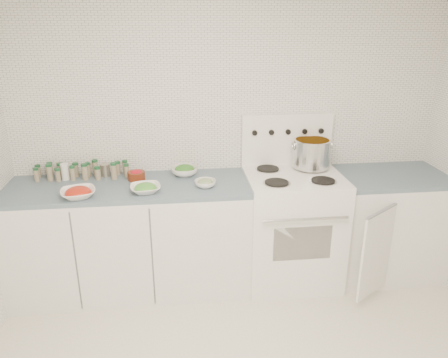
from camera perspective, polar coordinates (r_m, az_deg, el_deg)
room_walls at (r=2.11m, az=5.85°, el=5.08°), size 3.54×3.04×2.52m
counter_left at (r=3.60m, az=-11.97°, el=-7.48°), size 1.85×0.62×0.90m
stove at (r=3.67m, az=8.75°, el=-5.86°), size 0.76×0.70×1.36m
counter_right at (r=3.98m, az=20.28°, el=-5.57°), size 0.89×0.86×0.90m
stock_pot at (r=3.64m, az=11.37°, el=3.48°), size 0.32×0.30×0.23m
bowl_tomato at (r=3.27m, az=-18.52°, el=-1.71°), size 0.29×0.29×0.08m
bowl_snowpea at (r=3.25m, az=-10.22°, el=-1.19°), size 0.25×0.25×0.07m
bowl_broccoli at (r=3.55m, az=-5.17°, el=1.14°), size 0.28×0.28×0.09m
bowl_zucchini at (r=3.30m, az=-2.46°, el=-0.52°), size 0.19×0.19×0.07m
bowl_pepper at (r=3.50m, az=-11.38°, el=0.52°), size 0.14×0.14×0.08m
salt_canister at (r=3.66m, az=-20.04°, el=0.90°), size 0.07×0.07×0.13m
tin_can at (r=3.64m, az=-15.25°, el=1.13°), size 0.08×0.08×0.10m
spice_cluster at (r=3.65m, az=-18.14°, el=1.04°), size 0.75×0.16×0.14m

